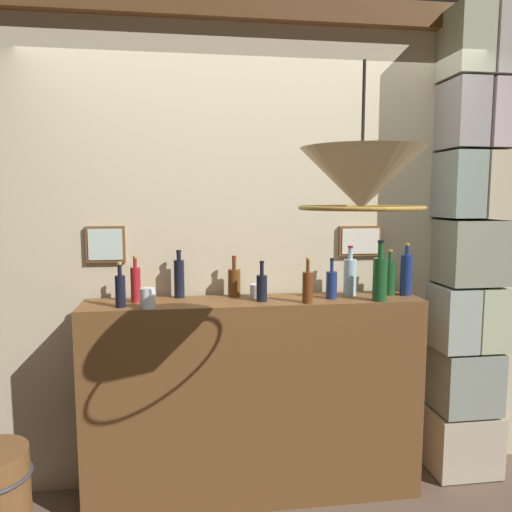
% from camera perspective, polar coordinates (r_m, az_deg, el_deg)
% --- Properties ---
extents(panelled_rear_partition, '(3.71, 0.15, 2.83)m').
position_cam_1_polar(panelled_rear_partition, '(2.92, -0.82, 2.52)').
color(panelled_rear_partition, beige).
rests_on(panelled_rear_partition, ground).
extents(stone_pillar, '(0.41, 0.36, 2.76)m').
position_cam_1_polar(stone_pillar, '(3.23, 23.33, 0.32)').
color(stone_pillar, '#C2B398').
rests_on(stone_pillar, ground).
extents(bar_shelf_unit, '(1.87, 0.34, 1.15)m').
position_cam_1_polar(bar_shelf_unit, '(2.90, -0.15, -16.24)').
color(bar_shelf_unit, brown).
rests_on(bar_shelf_unit, ground).
extents(liquor_bottle_mezcal, '(0.05, 0.05, 0.23)m').
position_cam_1_polar(liquor_bottle_mezcal, '(2.63, -15.39, -3.80)').
color(liquor_bottle_mezcal, black).
rests_on(liquor_bottle_mezcal, bar_shelf_unit).
extents(liquor_bottle_port, '(0.06, 0.06, 0.27)m').
position_cam_1_polar(liquor_bottle_port, '(2.81, -8.86, -2.48)').
color(liquor_bottle_port, black).
rests_on(liquor_bottle_port, bar_shelf_unit).
extents(liquor_bottle_sherry, '(0.06, 0.06, 0.23)m').
position_cam_1_polar(liquor_bottle_sherry, '(2.79, 8.71, -3.23)').
color(liquor_bottle_sherry, navy).
rests_on(liquor_bottle_sherry, bar_shelf_unit).
extents(liquor_bottle_tequila, '(0.07, 0.07, 0.23)m').
position_cam_1_polar(liquor_bottle_tequila, '(2.82, -2.53, -3.00)').
color(liquor_bottle_tequila, '#5C3614').
rests_on(liquor_bottle_tequila, bar_shelf_unit).
extents(liquor_bottle_rye, '(0.05, 0.05, 0.25)m').
position_cam_1_polar(liquor_bottle_rye, '(2.74, -13.73, -3.13)').
color(liquor_bottle_rye, maroon).
rests_on(liquor_bottle_rye, bar_shelf_unit).
extents(liquor_bottle_brandy, '(0.07, 0.07, 0.26)m').
position_cam_1_polar(liquor_bottle_brandy, '(2.97, 15.16, -2.43)').
color(liquor_bottle_brandy, '#1B4C21').
rests_on(liquor_bottle_brandy, bar_shelf_unit).
extents(liquor_bottle_rum, '(0.07, 0.07, 0.29)m').
position_cam_1_polar(liquor_bottle_rum, '(2.89, 10.79, -2.30)').
color(liquor_bottle_rum, '#A0C2D1').
rests_on(liquor_bottle_rum, bar_shelf_unit).
extents(liquor_bottle_whiskey, '(0.08, 0.08, 0.33)m').
position_cam_1_polar(liquor_bottle_whiskey, '(2.77, 14.11, -2.44)').
color(liquor_bottle_whiskey, '#1B4D23').
rests_on(liquor_bottle_whiskey, bar_shelf_unit).
extents(liquor_bottle_vermouth, '(0.07, 0.07, 0.30)m').
position_cam_1_polar(liquor_bottle_vermouth, '(2.97, 16.95, -2.02)').
color(liquor_bottle_vermouth, navy).
rests_on(liquor_bottle_vermouth, bar_shelf_unit).
extents(liquor_bottle_scotch, '(0.06, 0.06, 0.25)m').
position_cam_1_polar(liquor_bottle_scotch, '(2.66, 5.98, -3.51)').
color(liquor_bottle_scotch, brown).
rests_on(liquor_bottle_scotch, bar_shelf_unit).
extents(liquor_bottle_amaro, '(0.06, 0.06, 0.22)m').
position_cam_1_polar(liquor_bottle_amaro, '(2.69, 0.67, -3.57)').
color(liquor_bottle_amaro, black).
rests_on(liquor_bottle_amaro, bar_shelf_unit).
extents(glass_tumbler_rocks, '(0.08, 0.08, 0.08)m').
position_cam_1_polar(glass_tumbler_rocks, '(2.79, 0.11, -4.04)').
color(glass_tumbler_rocks, silver).
rests_on(glass_tumbler_rocks, bar_shelf_unit).
extents(glass_tumbler_highball, '(0.08, 0.08, 0.10)m').
position_cam_1_polar(glass_tumbler_highball, '(2.58, -12.38, -4.78)').
color(glass_tumbler_highball, silver).
rests_on(glass_tumbler_highball, bar_shelf_unit).
extents(pendant_lamp, '(0.47, 0.47, 0.54)m').
position_cam_1_polar(pendant_lamp, '(1.88, 12.10, 8.50)').
color(pendant_lamp, beige).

